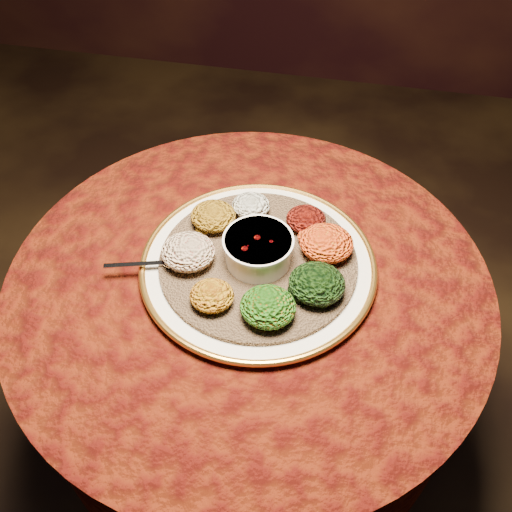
# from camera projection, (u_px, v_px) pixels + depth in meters

# --- Properties ---
(table) EXTENTS (0.96, 0.96, 0.73)m
(table) POSITION_uv_depth(u_px,v_px,m) (249.00, 330.00, 1.26)
(table) COLOR black
(table) RESTS_ON ground
(platter) EXTENTS (0.60, 0.60, 0.02)m
(platter) POSITION_uv_depth(u_px,v_px,m) (258.00, 265.00, 1.13)
(platter) COLOR silver
(platter) RESTS_ON table
(injera) EXTENTS (0.45, 0.45, 0.01)m
(injera) POSITION_uv_depth(u_px,v_px,m) (258.00, 261.00, 1.12)
(injera) COLOR brown
(injera) RESTS_ON platter
(stew_bowl) EXTENTS (0.14, 0.14, 0.06)m
(stew_bowl) POSITION_uv_depth(u_px,v_px,m) (258.00, 248.00, 1.09)
(stew_bowl) COLOR white
(stew_bowl) RESTS_ON injera
(spoon) EXTENTS (0.15, 0.06, 0.01)m
(spoon) POSITION_uv_depth(u_px,v_px,m) (168.00, 262.00, 1.10)
(spoon) COLOR silver
(spoon) RESTS_ON injera
(portion_ayib) EXTENTS (0.08, 0.08, 0.04)m
(portion_ayib) POSITION_uv_depth(u_px,v_px,m) (251.00, 205.00, 1.19)
(portion_ayib) COLOR beige
(portion_ayib) RESTS_ON injera
(portion_kitfo) EXTENTS (0.08, 0.08, 0.04)m
(portion_kitfo) POSITION_uv_depth(u_px,v_px,m) (306.00, 219.00, 1.17)
(portion_kitfo) COLOR black
(portion_kitfo) RESTS_ON injera
(portion_tikil) EXTENTS (0.11, 0.10, 0.05)m
(portion_tikil) POSITION_uv_depth(u_px,v_px,m) (326.00, 243.00, 1.11)
(portion_tikil) COLOR #C88910
(portion_tikil) RESTS_ON injera
(portion_gomen) EXTENTS (0.11, 0.10, 0.05)m
(portion_gomen) POSITION_uv_depth(u_px,v_px,m) (317.00, 284.00, 1.04)
(portion_gomen) COLOR black
(portion_gomen) RESTS_ON injera
(portion_mixveg) EXTENTS (0.10, 0.10, 0.05)m
(portion_mixveg) POSITION_uv_depth(u_px,v_px,m) (268.00, 307.00, 1.01)
(portion_mixveg) COLOR #9C400A
(portion_mixveg) RESTS_ON injera
(portion_kik) EXTENTS (0.08, 0.08, 0.04)m
(portion_kik) POSITION_uv_depth(u_px,v_px,m) (212.00, 296.00, 1.03)
(portion_kik) COLOR #A66F0E
(portion_kik) RESTS_ON injera
(portion_timatim) EXTENTS (0.11, 0.10, 0.05)m
(portion_timatim) POSITION_uv_depth(u_px,v_px,m) (188.00, 252.00, 1.10)
(portion_timatim) COLOR maroon
(portion_timatim) RESTS_ON injera
(portion_shiro) EXTENTS (0.09, 0.09, 0.04)m
(portion_shiro) POSITION_uv_depth(u_px,v_px,m) (213.00, 216.00, 1.17)
(portion_shiro) COLOR #8B6210
(portion_shiro) RESTS_ON injera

